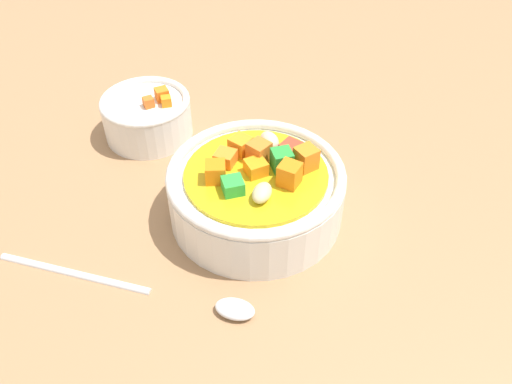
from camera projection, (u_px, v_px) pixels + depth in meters
ground_plane at (256, 221)px, 50.51cm from camera, size 140.00×140.00×2.00cm
soup_bowl_main at (256, 190)px, 47.79cm from camera, size 16.07×16.07×7.23cm
spoon at (153, 290)px, 42.80cm from camera, size 5.48×22.85×1.03cm
side_bowl_small at (147, 116)px, 57.59cm from camera, size 9.72×9.72×5.50cm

